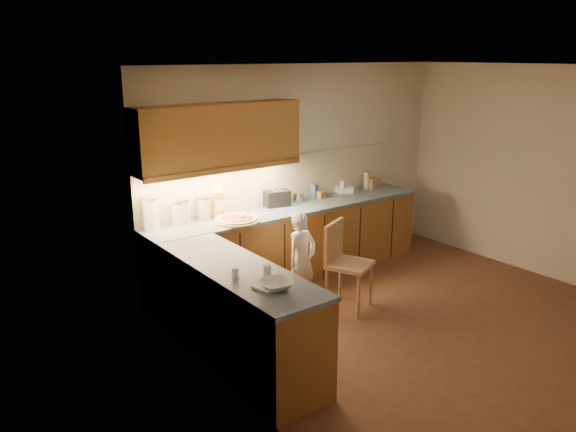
% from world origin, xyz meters
% --- Properties ---
extents(room, '(4.54, 4.50, 2.62)m').
position_xyz_m(room, '(0.00, 0.00, 1.68)').
color(room, '#542F1D').
rests_on(room, ground).
extents(l_counter, '(3.77, 2.62, 0.92)m').
position_xyz_m(l_counter, '(-0.92, 1.25, 0.46)').
color(l_counter, '#94602B').
rests_on(l_counter, ground).
extents(backsplash, '(3.75, 0.02, 0.58)m').
position_xyz_m(backsplash, '(-0.38, 1.99, 1.21)').
color(backsplash, beige).
rests_on(backsplash, l_counter).
extents(upper_cabinets, '(1.95, 0.36, 0.73)m').
position_xyz_m(upper_cabinets, '(-1.27, 1.82, 1.85)').
color(upper_cabinets, '#94602B').
rests_on(upper_cabinets, ground).
extents(pizza_on_board, '(0.52, 0.52, 0.21)m').
position_xyz_m(pizza_on_board, '(-1.22, 1.58, 0.94)').
color(pizza_on_board, tan).
rests_on(pizza_on_board, l_counter).
extents(child, '(0.42, 0.31, 1.08)m').
position_xyz_m(child, '(-0.78, 0.98, 0.54)').
color(child, white).
rests_on(child, ground).
extents(wooden_chair, '(0.58, 0.58, 0.97)m').
position_xyz_m(wooden_chair, '(-0.42, 0.70, 0.56)').
color(wooden_chair, tan).
rests_on(wooden_chair, ground).
extents(mixing_bowl, '(0.30, 0.30, 0.07)m').
position_xyz_m(mixing_bowl, '(-1.95, -0.18, 0.95)').
color(mixing_bowl, white).
rests_on(mixing_bowl, l_counter).
extents(canister_a, '(0.18, 0.18, 0.36)m').
position_xyz_m(canister_a, '(-2.10, 1.88, 1.10)').
color(canister_a, white).
rests_on(canister_a, l_counter).
extents(canister_b, '(0.15, 0.15, 0.26)m').
position_xyz_m(canister_b, '(-1.79, 1.87, 1.05)').
color(canister_b, silver).
rests_on(canister_b, l_counter).
extents(canister_c, '(0.15, 0.15, 0.28)m').
position_xyz_m(canister_c, '(-1.73, 1.85, 1.06)').
color(canister_c, silver).
rests_on(canister_c, l_counter).
extents(canister_d, '(0.16, 0.16, 0.27)m').
position_xyz_m(canister_d, '(-1.46, 1.89, 1.06)').
color(canister_d, beige).
rests_on(canister_d, l_counter).
extents(oil_jug, '(0.13, 0.11, 0.35)m').
position_xyz_m(oil_jug, '(-1.31, 1.84, 1.08)').
color(oil_jug, gold).
rests_on(oil_jug, l_counter).
extents(toaster, '(0.33, 0.24, 0.20)m').
position_xyz_m(toaster, '(-0.48, 1.85, 1.02)').
color(toaster, black).
rests_on(toaster, l_counter).
extents(steel_pot, '(0.16, 0.16, 0.12)m').
position_xyz_m(steel_pot, '(-0.15, 1.87, 0.98)').
color(steel_pot, '#A5A5AA').
rests_on(steel_pot, l_counter).
extents(blue_box, '(0.10, 0.09, 0.18)m').
position_xyz_m(blue_box, '(0.14, 1.90, 1.01)').
color(blue_box, '#375FA5').
rests_on(blue_box, l_counter).
extents(card_box_a, '(0.14, 0.11, 0.09)m').
position_xyz_m(card_box_a, '(0.22, 1.84, 0.97)').
color(card_box_a, '#A28257').
rests_on(card_box_a, l_counter).
extents(white_bottle, '(0.07, 0.07, 0.17)m').
position_xyz_m(white_bottle, '(0.60, 1.85, 1.01)').
color(white_bottle, silver).
rests_on(white_bottle, l_counter).
extents(flat_pack, '(0.25, 0.21, 0.08)m').
position_xyz_m(flat_pack, '(0.64, 1.87, 0.96)').
color(flat_pack, white).
rests_on(flat_pack, l_counter).
extents(tall_jar, '(0.08, 0.08, 0.24)m').
position_xyz_m(tall_jar, '(1.04, 1.86, 1.04)').
color(tall_jar, silver).
rests_on(tall_jar, l_counter).
extents(card_box_b, '(0.18, 0.14, 0.14)m').
position_xyz_m(card_box_b, '(1.15, 1.84, 0.99)').
color(card_box_b, '#A37F57').
rests_on(card_box_b, l_counter).
extents(dough_cloth, '(0.29, 0.25, 0.02)m').
position_xyz_m(dough_cloth, '(-1.96, -0.12, 0.93)').
color(dough_cloth, white).
rests_on(dough_cloth, l_counter).
extents(spice_jar_a, '(0.07, 0.07, 0.08)m').
position_xyz_m(spice_jar_a, '(-2.08, 0.23, 0.96)').
color(spice_jar_a, white).
rests_on(spice_jar_a, l_counter).
extents(spice_jar_b, '(0.09, 0.09, 0.09)m').
position_xyz_m(spice_jar_b, '(-1.84, 0.09, 0.96)').
color(spice_jar_b, white).
rests_on(spice_jar_b, l_counter).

